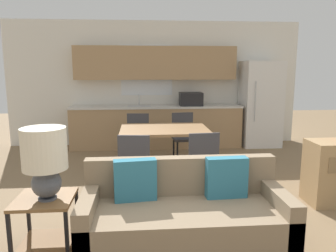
# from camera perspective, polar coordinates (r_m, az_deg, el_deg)

# --- Properties ---
(wall_back) EXTENTS (6.40, 0.07, 2.70)m
(wall_back) POSITION_cam_1_polar(r_m,az_deg,el_deg) (7.33, -2.22, 7.41)
(wall_back) COLOR silver
(wall_back) RESTS_ON ground_plane
(kitchen_counter) EXTENTS (3.64, 0.65, 2.15)m
(kitchen_counter) POSITION_cam_1_polar(r_m,az_deg,el_deg) (7.07, -1.96, 3.16)
(kitchen_counter) COLOR tan
(kitchen_counter) RESTS_ON ground_plane
(refrigerator) EXTENTS (0.81, 0.72, 1.84)m
(refrigerator) POSITION_cam_1_polar(r_m,az_deg,el_deg) (7.44, 15.77, 3.72)
(refrigerator) COLOR white
(refrigerator) RESTS_ON ground_plane
(dining_table) EXTENTS (1.35, 0.99, 0.77)m
(dining_table) POSITION_cam_1_polar(r_m,az_deg,el_deg) (5.10, -0.67, -1.12)
(dining_table) COLOR olive
(dining_table) RESTS_ON ground_plane
(couch) EXTENTS (1.88, 0.80, 0.85)m
(couch) POSITION_cam_1_polar(r_m,az_deg,el_deg) (3.19, 2.78, -15.07)
(couch) COLOR #3D2D1E
(couch) RESTS_ON ground_plane
(side_table) EXTENTS (0.51, 0.51, 0.55)m
(side_table) POSITION_cam_1_polar(r_m,az_deg,el_deg) (3.28, -20.53, -14.48)
(side_table) COLOR brown
(side_table) RESTS_ON ground_plane
(table_lamp) EXTENTS (0.39, 0.39, 0.65)m
(table_lamp) POSITION_cam_1_polar(r_m,az_deg,el_deg) (3.05, -20.66, -5.12)
(table_lamp) COLOR #4C515B
(table_lamp) RESTS_ON side_table
(dining_chair_far_right) EXTENTS (0.46, 0.46, 0.88)m
(dining_chair_far_right) POSITION_cam_1_polar(r_m,az_deg,el_deg) (6.04, 2.76, -1.47)
(dining_chair_far_right) COLOR #38383D
(dining_chair_far_right) RESTS_ON ground_plane
(dining_chair_near_right) EXTENTS (0.45, 0.45, 0.88)m
(dining_chair_near_right) POSITION_cam_1_polar(r_m,az_deg,el_deg) (4.40, 5.84, -5.90)
(dining_chair_near_right) COLOR #38383D
(dining_chair_near_right) RESTS_ON ground_plane
(dining_chair_near_left) EXTENTS (0.46, 0.46, 0.88)m
(dining_chair_near_left) POSITION_cam_1_polar(r_m,az_deg,el_deg) (4.28, -5.72, -6.38)
(dining_chair_near_left) COLOR #38383D
(dining_chair_near_left) RESTS_ON ground_plane
(dining_chair_far_left) EXTENTS (0.46, 0.46, 0.88)m
(dining_chair_far_left) POSITION_cam_1_polar(r_m,az_deg,el_deg) (5.93, -5.34, -1.70)
(dining_chair_far_left) COLOR #38383D
(dining_chair_far_left) RESTS_ON ground_plane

